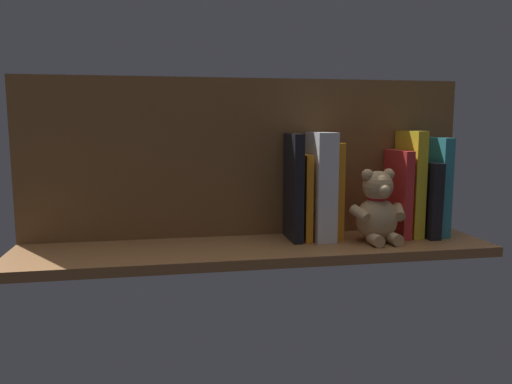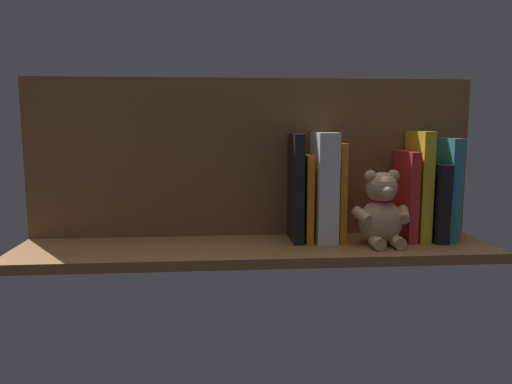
% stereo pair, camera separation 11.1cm
% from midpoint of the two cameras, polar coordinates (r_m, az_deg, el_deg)
% --- Properties ---
extents(ground_plane, '(1.09, 0.25, 0.02)m').
position_cam_midpoint_polar(ground_plane, '(1.14, -2.82, -6.66)').
color(ground_plane, brown).
extents(shelf_back_panel, '(1.09, 0.02, 0.38)m').
position_cam_midpoint_polar(shelf_back_panel, '(1.21, -3.54, 3.96)').
color(shelf_back_panel, brown).
rests_on(shelf_back_panel, ground_plane).
extents(book_0, '(0.03, 0.12, 0.24)m').
position_cam_midpoint_polar(book_0, '(1.29, 17.74, 0.65)').
color(book_0, teal).
rests_on(book_0, ground_plane).
extents(book_1, '(0.03, 0.14, 0.18)m').
position_cam_midpoint_polar(book_1, '(1.27, 16.51, -0.75)').
color(book_1, black).
rests_on(book_1, ground_plane).
extents(book_2, '(0.03, 0.12, 0.26)m').
position_cam_midpoint_polar(book_2, '(1.26, 14.99, 0.96)').
color(book_2, yellow).
rests_on(book_2, ground_plane).
extents(book_3, '(0.02, 0.12, 0.21)m').
position_cam_midpoint_polar(book_3, '(1.24, 13.66, -0.14)').
color(book_3, red).
rests_on(book_3, ground_plane).
extents(teddy_bear, '(0.14, 0.11, 0.17)m').
position_cam_midpoint_polar(teddy_bear, '(1.17, 11.29, -2.06)').
color(teddy_bear, tan).
rests_on(teddy_bear, ground_plane).
extents(book_4, '(0.02, 0.10, 0.23)m').
position_cam_midpoint_polar(book_4, '(1.20, 6.51, 0.20)').
color(book_4, orange).
rests_on(book_4, ground_plane).
extents(dictionary_thick_white, '(0.05, 0.12, 0.26)m').
position_cam_midpoint_polar(dictionary_thick_white, '(1.18, 4.85, 0.68)').
color(dictionary_thick_white, white).
rests_on(dictionary_thick_white, ground_plane).
extents(book_5, '(0.02, 0.11, 0.20)m').
position_cam_midpoint_polar(book_5, '(1.18, 2.89, -0.57)').
color(book_5, orange).
rests_on(book_5, ground_plane).
extents(book_6, '(0.02, 0.11, 0.25)m').
position_cam_midpoint_polar(book_6, '(1.16, 1.63, 0.56)').
color(book_6, black).
rests_on(book_6, ground_plane).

